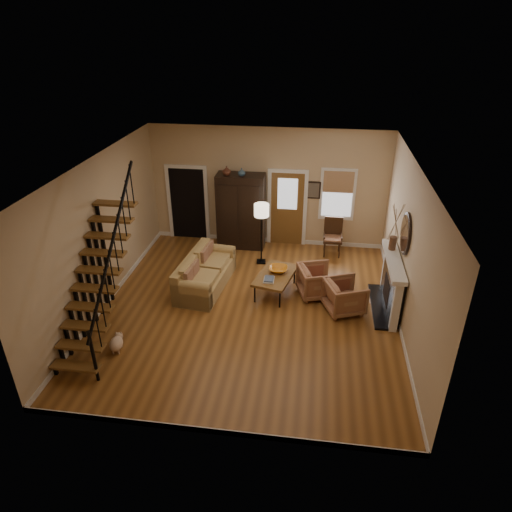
# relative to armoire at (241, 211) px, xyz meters

# --- Properties ---
(room) EXTENTS (7.00, 7.33, 3.30)m
(room) POSITION_rel_armoire_xyz_m (0.29, -1.39, 0.46)
(room) COLOR brown
(room) RESTS_ON ground
(staircase) EXTENTS (0.94, 2.80, 3.20)m
(staircase) POSITION_rel_armoire_xyz_m (-2.08, -4.45, 0.55)
(staircase) COLOR brown
(staircase) RESTS_ON ground
(fireplace) EXTENTS (0.33, 1.95, 2.30)m
(fireplace) POSITION_rel_armoire_xyz_m (3.83, -2.65, -0.31)
(fireplace) COLOR black
(fireplace) RESTS_ON ground
(armoire) EXTENTS (1.30, 0.60, 2.10)m
(armoire) POSITION_rel_armoire_xyz_m (0.00, 0.00, 0.00)
(armoire) COLOR black
(armoire) RESTS_ON ground
(vase_a) EXTENTS (0.24, 0.24, 0.25)m
(vase_a) POSITION_rel_armoire_xyz_m (-0.35, -0.10, 1.17)
(vase_a) COLOR #4C2619
(vase_a) RESTS_ON armoire
(vase_b) EXTENTS (0.20, 0.20, 0.21)m
(vase_b) POSITION_rel_armoire_xyz_m (0.05, -0.10, 1.16)
(vase_b) COLOR #334C60
(vase_b) RESTS_ON armoire
(sofa) EXTENTS (1.12, 2.18, 0.78)m
(sofa) POSITION_rel_armoire_xyz_m (-0.49, -2.32, -0.66)
(sofa) COLOR tan
(sofa) RESTS_ON ground
(coffee_table) EXTENTS (1.03, 1.43, 0.50)m
(coffee_table) POSITION_rel_armoire_xyz_m (1.21, -2.37, -0.80)
(coffee_table) COLOR brown
(coffee_table) RESTS_ON ground
(bowl) EXTENTS (0.44, 0.44, 0.11)m
(bowl) POSITION_rel_armoire_xyz_m (1.26, -2.22, -0.50)
(bowl) COLOR orange
(bowl) RESTS_ON coffee_table
(books) EXTENTS (0.24, 0.32, 0.06)m
(books) POSITION_rel_armoire_xyz_m (1.09, -2.67, -0.52)
(books) COLOR beige
(books) RESTS_ON coffee_table
(armchair_left) EXTENTS (1.04, 1.03, 0.74)m
(armchair_left) POSITION_rel_armoire_xyz_m (2.79, -2.90, -0.68)
(armchair_left) COLOR brown
(armchair_left) RESTS_ON ground
(armchair_right) EXTENTS (1.01, 1.00, 0.74)m
(armchair_right) POSITION_rel_armoire_xyz_m (2.17, -2.33, -0.68)
(armchair_right) COLOR brown
(armchair_right) RESTS_ON ground
(floor_lamp) EXTENTS (0.42, 0.42, 1.66)m
(floor_lamp) POSITION_rel_armoire_xyz_m (0.69, -0.93, -0.22)
(floor_lamp) COLOR black
(floor_lamp) RESTS_ON ground
(side_chair) EXTENTS (0.54, 0.54, 1.02)m
(side_chair) POSITION_rel_armoire_xyz_m (2.55, -0.20, -0.54)
(side_chair) COLOR #382212
(side_chair) RESTS_ON ground
(dog) EXTENTS (0.30, 0.45, 0.31)m
(dog) POSITION_rel_armoire_xyz_m (-1.65, -4.93, -0.90)
(dog) COLOR beige
(dog) RESTS_ON ground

